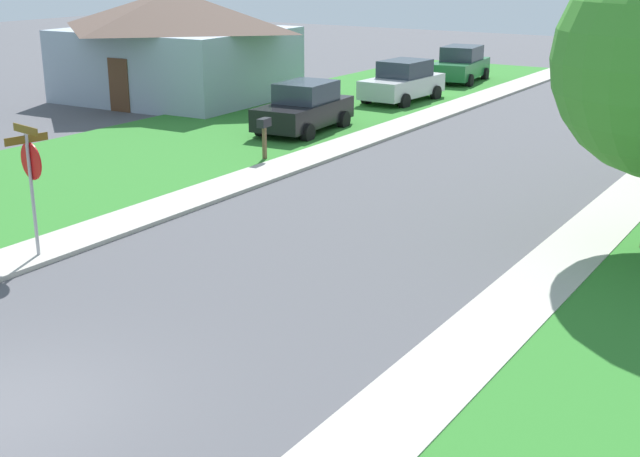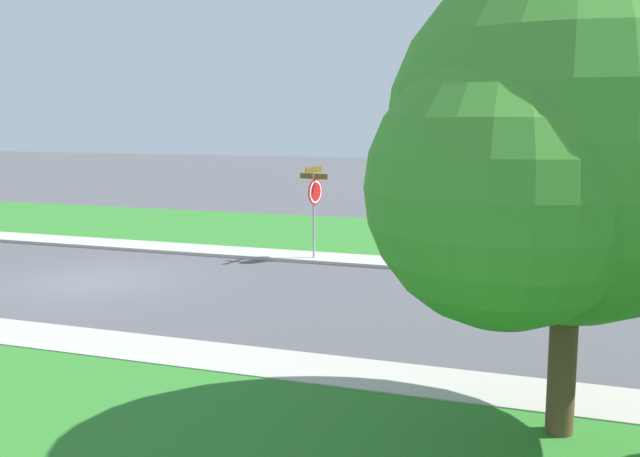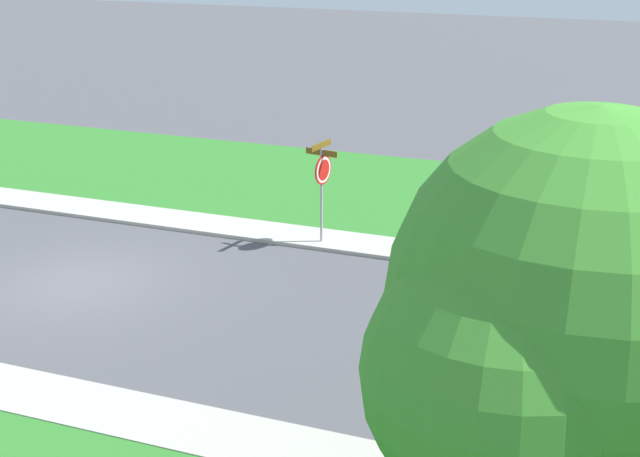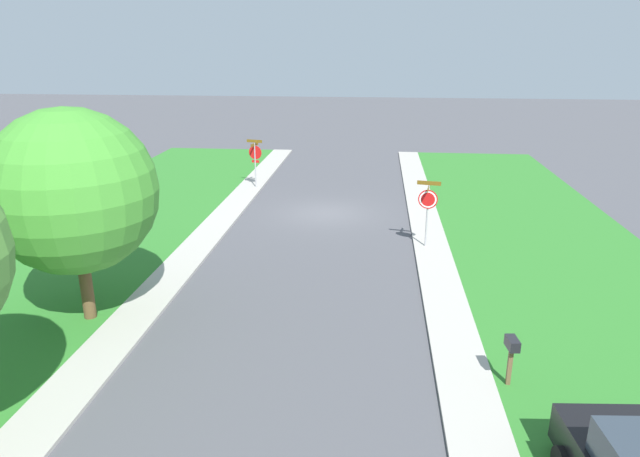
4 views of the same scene
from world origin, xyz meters
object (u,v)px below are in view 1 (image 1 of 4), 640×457
(stop_sign_far_corner, at_px, (31,169))
(car_silver_near_corner, at_px, (403,82))
(car_green_behind_trees, at_px, (460,65))
(car_black_across_road, at_px, (304,108))
(house_left_setback, at_px, (176,43))
(mailbox, at_px, (264,128))

(stop_sign_far_corner, xyz_separation_m, car_silver_near_corner, (-2.73, 21.38, -1.01))
(car_silver_near_corner, xyz_separation_m, car_green_behind_trees, (-0.34, 6.72, 0.00))
(car_black_across_road, xyz_separation_m, car_green_behind_trees, (-0.41, 14.31, 0.00))
(stop_sign_far_corner, bearing_deg, car_black_across_road, 100.89)
(car_silver_near_corner, height_order, car_green_behind_trees, same)
(house_left_setback, distance_m, mailbox, 12.60)
(stop_sign_far_corner, xyz_separation_m, car_black_across_road, (-2.65, 13.79, -1.01))
(car_silver_near_corner, bearing_deg, house_left_setback, -152.86)
(stop_sign_far_corner, height_order, car_black_across_road, stop_sign_far_corner)
(stop_sign_far_corner, distance_m, mailbox, 9.64)
(stop_sign_far_corner, bearing_deg, car_green_behind_trees, 96.22)
(car_green_behind_trees, height_order, house_left_setback, house_left_setback)
(house_left_setback, bearing_deg, car_silver_near_corner, 27.14)
(car_black_across_road, bearing_deg, house_left_setback, 159.87)
(car_green_behind_trees, relative_size, mailbox, 3.42)
(stop_sign_far_corner, height_order, car_green_behind_trees, stop_sign_far_corner)
(car_black_across_road, height_order, mailbox, car_black_across_road)
(stop_sign_far_corner, bearing_deg, mailbox, 97.51)
(stop_sign_far_corner, relative_size, car_silver_near_corner, 0.63)
(mailbox, bearing_deg, car_silver_near_corner, 97.07)
(car_black_across_road, xyz_separation_m, mailbox, (1.40, -4.27, 0.14))
(house_left_setback, bearing_deg, stop_sign_far_corner, -56.28)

